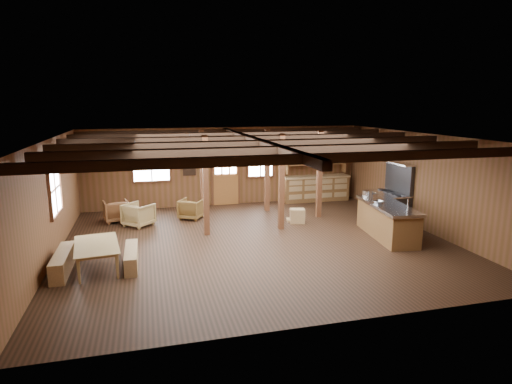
{
  "coord_description": "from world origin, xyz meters",
  "views": [
    {
      "loc": [
        -2.76,
        -10.58,
        3.66
      ],
      "look_at": [
        0.22,
        0.94,
        1.16
      ],
      "focal_mm": 30.0,
      "sensor_mm": 36.0,
      "label": 1
    }
  ],
  "objects_px": {
    "armchair_a": "(116,211)",
    "armchair_b": "(191,209)",
    "armchair_c": "(139,215)",
    "dining_table": "(99,256)",
    "kitchen_island": "(387,220)",
    "commercial_range": "(390,201)"
  },
  "relations": [
    {
      "from": "dining_table",
      "to": "armchair_a",
      "type": "relative_size",
      "value": 2.24
    },
    {
      "from": "kitchen_island",
      "to": "armchair_b",
      "type": "height_order",
      "value": "kitchen_island"
    },
    {
      "from": "dining_table",
      "to": "armchair_b",
      "type": "xyz_separation_m",
      "value": [
        2.46,
        3.73,
        0.03
      ]
    },
    {
      "from": "kitchen_island",
      "to": "armchair_b",
      "type": "bearing_deg",
      "value": 153.99
    },
    {
      "from": "commercial_range",
      "to": "armchair_c",
      "type": "bearing_deg",
      "value": 170.65
    },
    {
      "from": "dining_table",
      "to": "kitchen_island",
      "type": "bearing_deg",
      "value": -93.62
    },
    {
      "from": "commercial_range",
      "to": "armchair_c",
      "type": "distance_m",
      "value": 7.82
    },
    {
      "from": "dining_table",
      "to": "armchair_b",
      "type": "bearing_deg",
      "value": -40.53
    },
    {
      "from": "armchair_a",
      "to": "armchair_c",
      "type": "distance_m",
      "value": 0.97
    },
    {
      "from": "kitchen_island",
      "to": "commercial_range",
      "type": "distance_m",
      "value": 1.9
    },
    {
      "from": "armchair_c",
      "to": "armchair_b",
      "type": "bearing_deg",
      "value": -121.68
    },
    {
      "from": "armchair_c",
      "to": "kitchen_island",
      "type": "bearing_deg",
      "value": -159.36
    },
    {
      "from": "armchair_a",
      "to": "armchair_b",
      "type": "relative_size",
      "value": 1.05
    },
    {
      "from": "commercial_range",
      "to": "kitchen_island",
      "type": "bearing_deg",
      "value": -123.68
    },
    {
      "from": "commercial_range",
      "to": "armchair_b",
      "type": "height_order",
      "value": "commercial_range"
    },
    {
      "from": "armchair_a",
      "to": "armchair_b",
      "type": "height_order",
      "value": "armchair_a"
    },
    {
      "from": "dining_table",
      "to": "armchair_c",
      "type": "relative_size",
      "value": 2.14
    },
    {
      "from": "commercial_range",
      "to": "dining_table",
      "type": "distance_m",
      "value": 8.8
    },
    {
      "from": "kitchen_island",
      "to": "commercial_range",
      "type": "height_order",
      "value": "commercial_range"
    },
    {
      "from": "commercial_range",
      "to": "dining_table",
      "type": "relative_size",
      "value": 1.12
    },
    {
      "from": "kitchen_island",
      "to": "armchair_a",
      "type": "relative_size",
      "value": 3.52
    },
    {
      "from": "armchair_a",
      "to": "armchair_b",
      "type": "bearing_deg",
      "value": 161.49
    }
  ]
}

